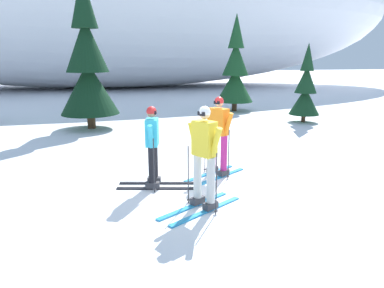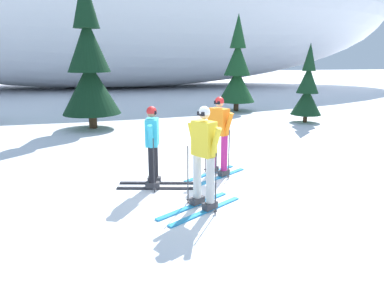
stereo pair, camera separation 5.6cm
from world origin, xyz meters
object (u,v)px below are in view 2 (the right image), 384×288
object	(u,v)px
pine_tree_far_right	(307,90)
skier_cyan_jacket	(153,146)
skier_yellow_jacket	(204,156)
skier_orange_jacket	(219,134)
pine_tree_center_right	(237,71)
pine_tree_center_left	(89,66)

from	to	relation	value
pine_tree_far_right	skier_cyan_jacket	bearing A→B (deg)	-137.98
skier_cyan_jacket	skier_yellow_jacket	bearing A→B (deg)	-58.60
skier_orange_jacket	pine_tree_center_right	world-z (taller)	pine_tree_center_right
skier_orange_jacket	pine_tree_far_right	xyz separation A→B (m)	(5.39, 5.79, 0.39)
skier_yellow_jacket	pine_tree_center_right	size ratio (longest dim) A/B	0.40
pine_tree_far_right	skier_orange_jacket	bearing A→B (deg)	-132.98
skier_cyan_jacket	pine_tree_center_left	size ratio (longest dim) A/B	0.31
pine_tree_far_right	pine_tree_center_left	bearing A→B (deg)	176.90
pine_tree_center_left	skier_orange_jacket	bearing A→B (deg)	-62.90
skier_cyan_jacket	pine_tree_far_right	distance (m)	9.33
skier_yellow_jacket	skier_cyan_jacket	distance (m)	1.48
skier_orange_jacket	skier_yellow_jacket	world-z (taller)	skier_yellow_jacket
skier_orange_jacket	pine_tree_center_left	xyz separation A→B (m)	(-3.20, 6.25, 1.38)
pine_tree_center_left	pine_tree_far_right	bearing A→B (deg)	-3.10
skier_orange_jacket	skier_yellow_jacket	size ratio (longest dim) A/B	0.98
pine_tree_center_right	pine_tree_far_right	bearing A→B (deg)	-62.84
skier_orange_jacket	pine_tree_far_right	distance (m)	7.92
pine_tree_center_left	pine_tree_far_right	size ratio (longest dim) A/B	1.74
skier_cyan_jacket	pine_tree_center_right	xyz separation A→B (m)	(5.09, 9.81, 1.08)
skier_yellow_jacket	skier_cyan_jacket	bearing A→B (deg)	121.40
pine_tree_center_right	skier_cyan_jacket	bearing A→B (deg)	-117.46
skier_yellow_jacket	pine_tree_center_left	world-z (taller)	pine_tree_center_left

